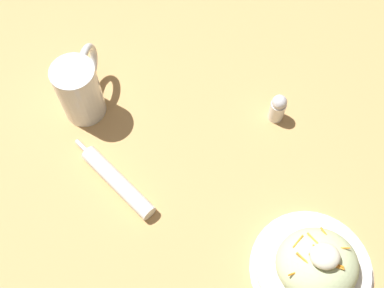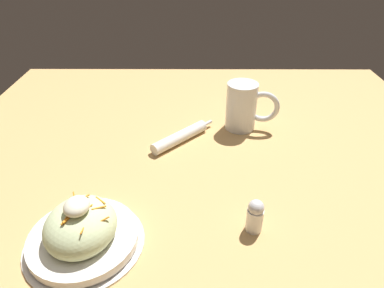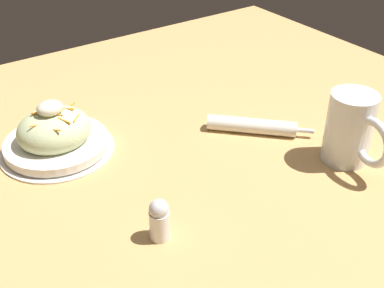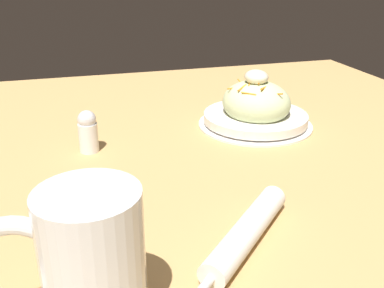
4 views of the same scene
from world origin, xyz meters
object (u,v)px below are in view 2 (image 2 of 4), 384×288
(salad_plate, at_px, (82,231))
(napkin_roll, at_px, (180,137))
(beer_mug, at_px, (243,109))
(salt_shaker, at_px, (255,216))

(salad_plate, xyz_separation_m, napkin_roll, (-0.36, 0.17, -0.02))
(beer_mug, xyz_separation_m, salt_shaker, (0.41, -0.02, -0.03))
(napkin_roll, relative_size, salt_shaker, 2.33)
(beer_mug, bearing_deg, salad_plate, -38.08)
(salad_plate, distance_m, napkin_roll, 0.40)
(salad_plate, xyz_separation_m, salt_shaker, (-0.04, 0.32, 0.00))
(napkin_roll, bearing_deg, salad_plate, -24.91)
(salt_shaker, bearing_deg, napkin_roll, -154.22)
(salad_plate, relative_size, beer_mug, 1.47)
(beer_mug, relative_size, salt_shaker, 2.07)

